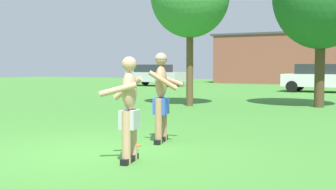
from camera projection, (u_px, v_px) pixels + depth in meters
name	position (u px, v px, depth m)	size (l,w,h in m)	color
ground_plane	(94.00, 152.00, 7.42)	(80.00, 80.00, 0.00)	#428433
player_with_cap	(161.00, 93.00, 8.30)	(0.67, 0.70, 1.73)	black
player_in_gray	(129.00, 108.00, 6.59)	(0.61, 0.69, 1.61)	black
frisbee	(134.00, 146.00, 7.93)	(0.25, 0.25, 0.03)	orange
car_silver_near_post	(155.00, 75.00, 32.06)	(4.39, 2.22, 1.58)	silver
car_white_far_end	(322.00, 78.00, 24.39)	(4.33, 2.08, 1.58)	white
outbuilding_behind_lot	(300.00, 58.00, 36.39)	(14.11, 5.09, 4.22)	brown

